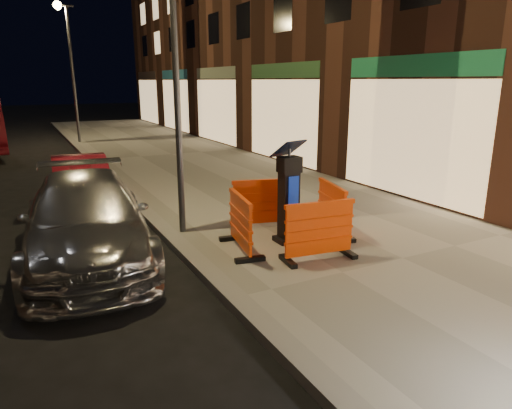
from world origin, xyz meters
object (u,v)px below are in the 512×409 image
barrier_back (263,204)px  car_red (84,205)px  barrier_front (319,231)px  barrier_kerbside (241,223)px  car_silver (90,258)px  parking_kiosk (289,195)px  barrier_bldgside (331,209)px

barrier_back → car_red: 4.96m
barrier_back → barrier_front: bearing=-75.0°
barrier_kerbside → car_silver: size_ratio=0.26×
barrier_back → car_silver: 3.33m
parking_kiosk → barrier_front: bearing=-78.0°
barrier_kerbside → car_red: size_ratio=0.34×
barrier_back → barrier_kerbside: size_ratio=1.00×
car_silver → barrier_bldgside: bearing=-10.0°
barrier_front → parking_kiosk: bearing=97.0°
barrier_back → barrier_kerbside: (-0.95, -0.95, 0.00)m
car_silver → car_red: car_silver is taller
barrier_front → barrier_bldgside: size_ratio=1.00×
barrier_front → car_silver: size_ratio=0.26×
barrier_kerbside → car_silver: bearing=72.2°
barrier_back → car_silver: (-3.26, 0.27, -0.63)m
parking_kiosk → barrier_front: parking_kiosk is taller
barrier_kerbside → car_red: bearing=31.2°
parking_kiosk → barrier_kerbside: 1.02m
car_silver → car_red: (0.40, 3.73, 0.00)m
parking_kiosk → barrier_back: (0.00, 0.95, -0.38)m
parking_kiosk → barrier_bldgside: size_ratio=1.40×
barrier_front → barrier_kerbside: size_ratio=1.00×
barrier_kerbside → car_red: barrier_kerbside is taller
barrier_back → car_silver: bearing=-169.6°
barrier_bldgside → barrier_front: bearing=149.0°
car_red → car_silver: bearing=-92.7°
parking_kiosk → barrier_kerbside: size_ratio=1.40×
barrier_front → barrier_back: bearing=97.0°
barrier_front → barrier_bldgside: bearing=52.0°
parking_kiosk → barrier_back: size_ratio=1.40×
car_red → barrier_front: bearing=-60.7°
barrier_kerbside → car_silver: 2.69m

